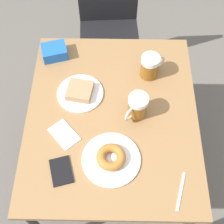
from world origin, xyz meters
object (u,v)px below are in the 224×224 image
(plate_with_cake, at_px, (80,92))
(passport_near_edge, at_px, (61,171))
(plate_with_donut, at_px, (110,158))
(beer_mug_center, at_px, (150,66))
(beer_mug_left, at_px, (137,106))
(napkin_folded, at_px, (64,134))
(chair, at_px, (109,19))
(blue_pouch, at_px, (54,52))
(fork, at_px, (181,191))

(plate_with_cake, height_order, passport_near_edge, plate_with_cake)
(plate_with_donut, relative_size, beer_mug_center, 2.00)
(beer_mug_left, xyz_separation_m, napkin_folded, (-0.33, -0.12, -0.06))
(passport_near_edge, bearing_deg, plate_with_donut, 15.15)
(plate_with_cake, bearing_deg, beer_mug_left, -21.66)
(beer_mug_center, distance_m, napkin_folded, 0.54)
(chair, bearing_deg, napkin_folded, -104.30)
(beer_mug_center, relative_size, passport_near_edge, 0.89)
(passport_near_edge, xyz_separation_m, blue_pouch, (-0.10, 0.65, 0.03))
(napkin_folded, distance_m, fork, 0.57)
(fork, bearing_deg, chair, 104.81)
(chair, distance_m, plate_with_donut, 1.12)
(beer_mug_left, bearing_deg, napkin_folded, -160.51)
(plate_with_donut, xyz_separation_m, beer_mug_left, (0.12, 0.24, 0.05))
(beer_mug_center, height_order, napkin_folded, beer_mug_center)
(plate_with_cake, relative_size, plate_with_donut, 0.89)
(beer_mug_center, xyz_separation_m, blue_pouch, (-0.50, 0.12, -0.03))
(plate_with_cake, distance_m, napkin_folded, 0.23)
(blue_pouch, bearing_deg, chair, 61.57)
(chair, height_order, napkin_folded, chair)
(plate_with_donut, bearing_deg, beer_mug_left, 63.25)
(fork, bearing_deg, plate_with_cake, 133.04)
(beer_mug_center, xyz_separation_m, napkin_folded, (-0.40, -0.36, -0.06))
(beer_mug_left, xyz_separation_m, fork, (0.17, -0.37, -0.06))
(chair, height_order, plate_with_cake, chair)
(blue_pouch, bearing_deg, napkin_folded, -78.86)
(plate_with_cake, relative_size, napkin_folded, 1.39)
(napkin_folded, xyz_separation_m, fork, (0.51, -0.25, -0.00))
(plate_with_cake, distance_m, beer_mug_left, 0.30)
(blue_pouch, bearing_deg, passport_near_edge, -81.42)
(beer_mug_center, height_order, passport_near_edge, beer_mug_center)
(chair, bearing_deg, beer_mug_left, -83.86)
(beer_mug_center, bearing_deg, chair, 109.59)
(beer_mug_center, relative_size, napkin_folded, 0.78)
(chair, bearing_deg, fork, -79.04)
(chair, distance_m, blue_pouch, 0.62)
(chair, relative_size, passport_near_edge, 6.26)
(plate_with_cake, xyz_separation_m, fork, (0.45, -0.48, -0.01))
(plate_with_donut, xyz_separation_m, beer_mug_center, (0.19, 0.48, 0.05))
(plate_with_donut, xyz_separation_m, blue_pouch, (-0.31, 0.59, 0.01))
(blue_pouch, bearing_deg, plate_with_cake, -58.54)
(napkin_folded, bearing_deg, chair, 79.55)
(napkin_folded, bearing_deg, beer_mug_center, 41.43)
(plate_with_donut, distance_m, napkin_folded, 0.25)
(chair, relative_size, napkin_folded, 5.54)
(fork, distance_m, passport_near_edge, 0.51)
(beer_mug_left, bearing_deg, beer_mug_center, 73.56)
(plate_with_cake, distance_m, passport_near_edge, 0.41)
(fork, bearing_deg, beer_mug_center, 99.70)
(chair, distance_m, napkin_folded, 1.02)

